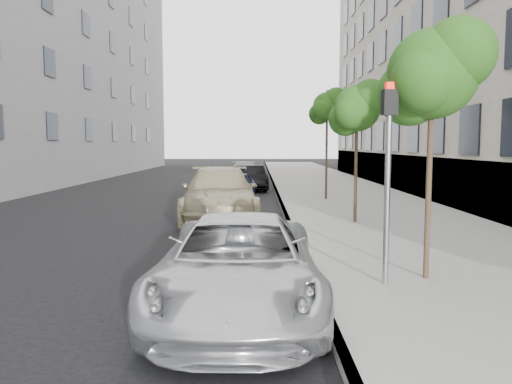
{
  "coord_description": "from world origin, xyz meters",
  "views": [
    {
      "loc": [
        0.18,
        -7.24,
        2.52
      ],
      "look_at": [
        0.16,
        3.41,
        1.5
      ],
      "focal_mm": 35.0,
      "sensor_mm": 36.0,
      "label": 1
    }
  ],
  "objects_px": {
    "sedan_black": "(251,178)",
    "sedan_blue": "(233,186)",
    "signal_pole": "(388,160)",
    "tree_far": "(328,107)",
    "minivan": "(238,265)",
    "sedan_rear": "(245,172)",
    "tree_mid": "(358,108)",
    "suv": "(219,194)",
    "tree_near": "(434,74)"
  },
  "relations": [
    {
      "from": "tree_mid",
      "to": "sedan_black",
      "type": "xyz_separation_m",
      "value": [
        -3.41,
        12.15,
        -2.92
      ]
    },
    {
      "from": "tree_near",
      "to": "sedan_blue",
      "type": "relative_size",
      "value": 1.17
    },
    {
      "from": "sedan_blue",
      "to": "sedan_rear",
      "type": "bearing_deg",
      "value": 98.61
    },
    {
      "from": "tree_far",
      "to": "sedan_black",
      "type": "distance_m",
      "value": 7.45
    },
    {
      "from": "minivan",
      "to": "sedan_black",
      "type": "height_order",
      "value": "minivan"
    },
    {
      "from": "tree_near",
      "to": "sedan_rear",
      "type": "height_order",
      "value": "tree_near"
    },
    {
      "from": "tree_mid",
      "to": "sedan_black",
      "type": "bearing_deg",
      "value": 105.66
    },
    {
      "from": "minivan",
      "to": "tree_near",
      "type": "bearing_deg",
      "value": 23.15
    },
    {
      "from": "sedan_blue",
      "to": "tree_mid",
      "type": "bearing_deg",
      "value": -48.96
    },
    {
      "from": "sedan_blue",
      "to": "sedan_rear",
      "type": "relative_size",
      "value": 0.81
    },
    {
      "from": "minivan",
      "to": "sedan_rear",
      "type": "bearing_deg",
      "value": 91.97
    },
    {
      "from": "signal_pole",
      "to": "minivan",
      "type": "bearing_deg",
      "value": -164.58
    },
    {
      "from": "suv",
      "to": "sedan_blue",
      "type": "distance_m",
      "value": 5.53
    },
    {
      "from": "sedan_blue",
      "to": "sedan_black",
      "type": "bearing_deg",
      "value": 92.42
    },
    {
      "from": "tree_near",
      "to": "minivan",
      "type": "distance_m",
      "value": 4.7
    },
    {
      "from": "suv",
      "to": "tree_near",
      "type": "bearing_deg",
      "value": -65.01
    },
    {
      "from": "tree_far",
      "to": "sedan_blue",
      "type": "relative_size",
      "value": 1.25
    },
    {
      "from": "tree_mid",
      "to": "tree_far",
      "type": "relative_size",
      "value": 0.9
    },
    {
      "from": "tree_mid",
      "to": "minivan",
      "type": "distance_m",
      "value": 9.02
    },
    {
      "from": "suv",
      "to": "sedan_blue",
      "type": "relative_size",
      "value": 1.56
    },
    {
      "from": "signal_pole",
      "to": "sedan_rear",
      "type": "distance_m",
      "value": 24.7
    },
    {
      "from": "suv",
      "to": "sedan_rear",
      "type": "bearing_deg",
      "value": 84.47
    },
    {
      "from": "tree_mid",
      "to": "signal_pole",
      "type": "relative_size",
      "value": 1.27
    },
    {
      "from": "tree_near",
      "to": "tree_mid",
      "type": "height_order",
      "value": "tree_near"
    },
    {
      "from": "sedan_rear",
      "to": "suv",
      "type": "bearing_deg",
      "value": -94.07
    },
    {
      "from": "tree_mid",
      "to": "sedan_rear",
      "type": "xyz_separation_m",
      "value": [
        -3.87,
        17.57,
        -2.91
      ]
    },
    {
      "from": "tree_near",
      "to": "sedan_blue",
      "type": "bearing_deg",
      "value": 107.18
    },
    {
      "from": "tree_near",
      "to": "tree_far",
      "type": "distance_m",
      "value": 13.01
    },
    {
      "from": "tree_far",
      "to": "minivan",
      "type": "bearing_deg",
      "value": -103.03
    },
    {
      "from": "sedan_black",
      "to": "sedan_blue",
      "type": "bearing_deg",
      "value": -105.13
    },
    {
      "from": "minivan",
      "to": "tree_far",
      "type": "bearing_deg",
      "value": 77.7
    },
    {
      "from": "suv",
      "to": "sedan_black",
      "type": "xyz_separation_m",
      "value": [
        0.9,
        10.89,
        -0.19
      ]
    },
    {
      "from": "tree_far",
      "to": "minivan",
      "type": "distance_m",
      "value": 15.14
    },
    {
      "from": "signal_pole",
      "to": "sedan_black",
      "type": "bearing_deg",
      "value": 91.47
    },
    {
      "from": "minivan",
      "to": "sedan_black",
      "type": "relative_size",
      "value": 1.25
    },
    {
      "from": "suv",
      "to": "signal_pole",
      "type": "bearing_deg",
      "value": -71.1
    },
    {
      "from": "signal_pole",
      "to": "sedan_rear",
      "type": "xyz_separation_m",
      "value": [
        -3.02,
        24.47,
        -1.56
      ]
    },
    {
      "from": "tree_far",
      "to": "sedan_rear",
      "type": "xyz_separation_m",
      "value": [
        -3.87,
        11.07,
        -3.45
      ]
    },
    {
      "from": "sedan_rear",
      "to": "signal_pole",
      "type": "bearing_deg",
      "value": -85.53
    },
    {
      "from": "minivan",
      "to": "sedan_blue",
      "type": "bearing_deg",
      "value": 93.78
    },
    {
      "from": "tree_far",
      "to": "sedan_rear",
      "type": "height_order",
      "value": "tree_far"
    },
    {
      "from": "tree_mid",
      "to": "tree_far",
      "type": "height_order",
      "value": "tree_far"
    },
    {
      "from": "tree_far",
      "to": "sedan_black",
      "type": "xyz_separation_m",
      "value": [
        -3.41,
        5.65,
        -3.46
      ]
    },
    {
      "from": "tree_near",
      "to": "suv",
      "type": "bearing_deg",
      "value": 119.01
    },
    {
      "from": "sedan_black",
      "to": "sedan_rear",
      "type": "bearing_deg",
      "value": 87.22
    },
    {
      "from": "tree_mid",
      "to": "suv",
      "type": "xyz_separation_m",
      "value": [
        -4.3,
        1.26,
        -2.73
      ]
    },
    {
      "from": "minivan",
      "to": "sedan_black",
      "type": "bearing_deg",
      "value": 90.96
    },
    {
      "from": "tree_near",
      "to": "tree_far",
      "type": "height_order",
      "value": "tree_far"
    },
    {
      "from": "tree_near",
      "to": "tree_mid",
      "type": "xyz_separation_m",
      "value": [
        -0.0,
        6.5,
        -0.13
      ]
    },
    {
      "from": "tree_mid",
      "to": "suv",
      "type": "bearing_deg",
      "value": 163.68
    }
  ]
}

